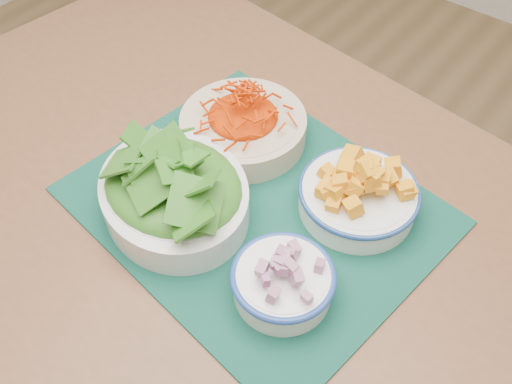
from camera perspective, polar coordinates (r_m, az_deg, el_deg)
ground at (r=1.63m, az=-8.11°, el=-13.43°), size 4.00×4.00×0.00m
table at (r=0.96m, az=-3.22°, el=-4.45°), size 1.40×1.02×0.75m
placemat at (r=0.88m, az=0.00°, el=-1.35°), size 0.57×0.48×0.00m
carrot_bowl at (r=0.96m, az=-1.29°, el=6.93°), size 0.26×0.26×0.08m
squash_bowl at (r=0.86m, az=10.28°, el=0.12°), size 0.23×0.23×0.09m
lettuce_bowl at (r=0.84m, az=-8.30°, el=0.60°), size 0.31×0.29×0.11m
onion_bowl at (r=0.76m, az=2.72°, el=-8.62°), size 0.14×0.14×0.07m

